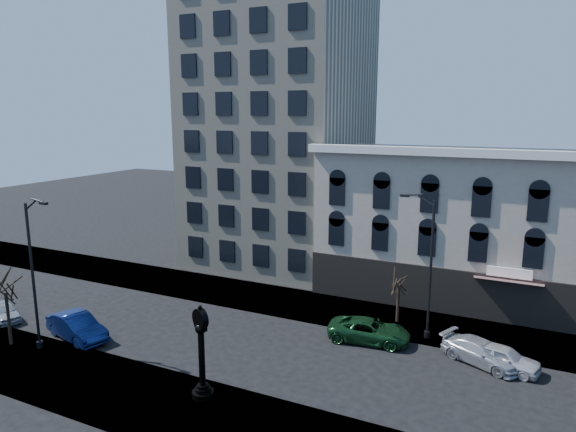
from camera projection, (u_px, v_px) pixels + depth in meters
The scene contains 15 objects.
ground at pixel (235, 342), 34.04m from camera, with size 160.00×160.00×0.00m, color black.
sidewalk_far at pixel (287, 302), 41.09m from camera, with size 160.00×6.00×0.12m, color gray.
sidewalk_near at pixel (155, 401), 26.96m from camera, with size 160.00×6.00×0.12m, color gray.
cream_tower at pixel (279, 66), 49.47m from camera, with size 15.90×15.40×42.50m.
victorian_row at pixel (462, 224), 41.79m from camera, with size 22.60×11.19×12.50m.
street_clock at pixel (202, 356), 26.85m from camera, with size 1.17×1.17×5.15m.
street_lamp_near at pixel (35, 235), 31.08m from camera, with size 2.59×0.61×10.01m.
street_lamp_far at pixel (422, 228), 33.29m from camera, with size 2.57×0.39×9.91m.
bare_tree_near at pixel (4, 281), 32.63m from camera, with size 3.33×3.33×5.72m.
bare_tree_far at pixel (399, 278), 36.43m from camera, with size 2.57×2.57×4.41m.
car_near_a at pixel (4, 311), 37.57m from camera, with size 1.57×3.90×1.33m, color #A5A8AD.
car_near_b at pixel (77, 327), 34.39m from camera, with size 1.82×5.21×1.72m, color #0C194C.
car_far_a at pixel (369, 331), 34.04m from camera, with size 2.49×5.40×1.50m, color #143F1E.
car_far_b at pixel (481, 352), 31.05m from camera, with size 2.00×4.91×1.43m, color #A5A8AD.
car_far_c at pixel (503, 357), 30.37m from camera, with size 1.71×4.25×1.45m, color silver.
Camera 1 is at (16.91, -27.03, 14.99)m, focal length 32.00 mm.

